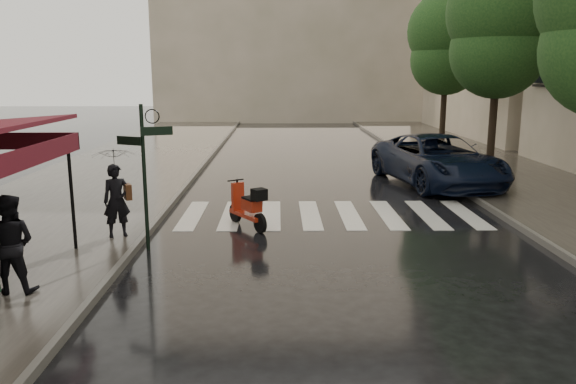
{
  "coord_description": "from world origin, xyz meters",
  "views": [
    {
      "loc": [
        1.6,
        -8.59,
        3.68
      ],
      "look_at": [
        1.79,
        2.31,
        1.4
      ],
      "focal_mm": 35.0,
      "sensor_mm": 36.0,
      "label": 1
    }
  ],
  "objects_px": {
    "parked_car": "(437,160)",
    "pedestrian_terrace": "(10,244)",
    "pedestrian_with_umbrella": "(115,165)",
    "scooter": "(248,207)"
  },
  "relations": [
    {
      "from": "parked_car",
      "to": "pedestrian_terrace",
      "type": "bearing_deg",
      "value": -145.87
    },
    {
      "from": "pedestrian_terrace",
      "to": "parked_car",
      "type": "distance_m",
      "value": 13.89
    },
    {
      "from": "pedestrian_with_umbrella",
      "to": "scooter",
      "type": "height_order",
      "value": "pedestrian_with_umbrella"
    },
    {
      "from": "pedestrian_with_umbrella",
      "to": "scooter",
      "type": "xyz_separation_m",
      "value": [
        2.86,
        1.09,
        -1.23
      ]
    },
    {
      "from": "pedestrian_with_umbrella",
      "to": "parked_car",
      "type": "xyz_separation_m",
      "value": [
        9.0,
        6.53,
        -0.9
      ]
    },
    {
      "from": "pedestrian_with_umbrella",
      "to": "pedestrian_terrace",
      "type": "xyz_separation_m",
      "value": [
        -0.83,
        -3.28,
        -0.79
      ]
    },
    {
      "from": "pedestrian_terrace",
      "to": "parked_car",
      "type": "bearing_deg",
      "value": -135.34
    },
    {
      "from": "scooter",
      "to": "parked_car",
      "type": "xyz_separation_m",
      "value": [
        6.14,
        5.44,
        0.33
      ]
    },
    {
      "from": "scooter",
      "to": "parked_car",
      "type": "distance_m",
      "value": 8.2
    },
    {
      "from": "pedestrian_with_umbrella",
      "to": "scooter",
      "type": "distance_m",
      "value": 3.3
    }
  ]
}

